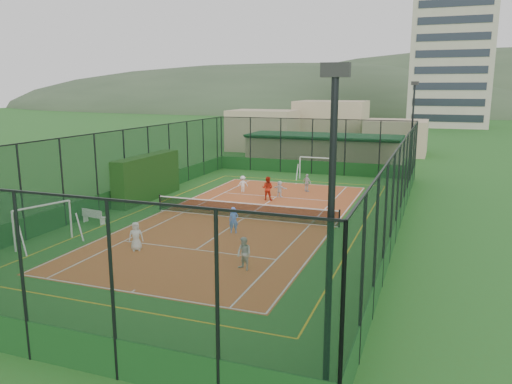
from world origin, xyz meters
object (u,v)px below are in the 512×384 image
apartment_tower (452,50)px  futsal_goal_near (43,225)px  clubhouse (324,150)px  child_near_right (244,254)px  child_near_mid (234,220)px  floodlight_se (330,253)px  child_far_left (243,184)px  white_bench (94,216)px  coach (267,188)px  child_near_left (136,236)px  futsal_goal_far (316,169)px  child_far_right (307,183)px  floodlight_ne (412,132)px  child_far_back (280,189)px

apartment_tower → futsal_goal_near: size_ratio=9.69×
clubhouse → child_near_right: 30.29m
clubhouse → child_near_mid: clubhouse is taller
floodlight_se → child_far_left: floodlight_se is taller
white_bench → coach: coach is taller
child_near_left → child_near_mid: child_near_mid is taller
futsal_goal_near → futsal_goal_far: futsal_goal_near is taller
child_far_right → coach: 4.18m
clubhouse → coach: bearing=-90.9°
clubhouse → child_far_right: clubhouse is taller
apartment_tower → child_far_left: (-14.91, -74.82, -14.37)m
floodlight_ne → futsal_goal_near: 29.75m
clubhouse → child_near_mid: 25.10m
child_far_back → child_far_right: bearing=-106.5°
floodlight_se → child_near_mid: 16.07m
futsal_goal_far → child_far_right: size_ratio=2.15×
floodlight_se → white_bench: floodlight_se is taller
apartment_tower → coach: 79.03m
futsal_goal_far → apartment_tower: bearing=82.9°
child_near_mid → child_far_left: (-3.52, 10.26, -0.09)m
white_bench → child_far_back: size_ratio=1.33×
floodlight_se → child_far_right: bearing=105.3°
floodlight_ne → white_bench: size_ratio=5.28×
clubhouse → coach: size_ratio=9.10×
child_near_left → child_far_right: bearing=44.2°
floodlight_ne → child_far_left: floodlight_ne is taller
clubhouse → child_near_left: clubhouse is taller
coach → apartment_tower: bearing=-99.8°
white_bench → futsal_goal_near: futsal_goal_near is taller
floodlight_ne → futsal_goal_far: 8.55m
clubhouse → futsal_goal_near: size_ratio=4.91×
apartment_tower → white_bench: bearing=-103.0°
floodlight_se → futsal_goal_far: 31.94m
floodlight_ne → white_bench: (-16.40, -20.62, -3.69)m
coach → floodlight_ne: bearing=-128.6°
futsal_goal_near → child_far_back: 16.60m
clubhouse → child_far_left: bearing=-101.1°
child_near_left → coach: size_ratio=0.84×
white_bench → child_near_left: bearing=-24.7°
child_near_right → coach: bearing=129.6°
coach → child_far_back: bearing=-112.5°
futsal_goal_far → coach: 9.14m
clubhouse → futsal_goal_far: bearing=-82.5°
child_near_left → child_near_right: bearing=-37.6°
floodlight_ne → child_near_mid: (-7.99, -19.68, -3.41)m
clubhouse → white_bench: clubhouse is taller
futsal_goal_far → child_near_right: bearing=-82.3°
apartment_tower → child_near_left: 91.75m
futsal_goal_near → child_near_mid: 9.66m
child_near_left → child_far_left: (-0.23, 14.62, -0.08)m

